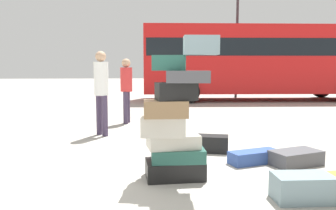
% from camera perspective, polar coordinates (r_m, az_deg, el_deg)
% --- Properties ---
extents(ground_plane, '(80.00, 80.00, 0.00)m').
position_cam_1_polar(ground_plane, '(4.60, -5.03, -11.70)').
color(ground_plane, '#ADA89E').
extents(suitcase_tower, '(0.94, 0.61, 1.80)m').
position_cam_1_polar(suitcase_tower, '(4.25, 1.17, -3.40)').
color(suitcase_tower, black).
rests_on(suitcase_tower, ground).
extents(suitcase_black_white_trunk, '(0.72, 0.48, 0.28)m').
position_cam_1_polar(suitcase_black_white_trunk, '(5.81, 6.83, -6.47)').
color(suitcase_black_white_trunk, black).
rests_on(suitcase_black_white_trunk, ground).
extents(suitcase_slate_foreground_far, '(0.63, 0.37, 0.29)m').
position_cam_1_polar(suitcase_slate_foreground_far, '(3.99, 21.73, -12.80)').
color(suitcase_slate_foreground_far, gray).
rests_on(suitcase_slate_foreground_far, ground).
extents(suitcase_charcoal_left_side, '(0.82, 0.62, 0.21)m').
position_cam_1_polar(suitcase_charcoal_left_side, '(5.35, 20.71, -8.32)').
color(suitcase_charcoal_left_side, '#4C4C51').
rests_on(suitcase_charcoal_left_side, ground).
extents(suitcase_navy_upright_blue, '(0.82, 0.51, 0.19)m').
position_cam_1_polar(suitcase_navy_upright_blue, '(5.27, 14.32, -8.48)').
color(suitcase_navy_upright_blue, '#334F99').
rests_on(suitcase_navy_upright_blue, ground).
extents(person_bearded_onlooker, '(0.30, 0.30, 1.76)m').
position_cam_1_polar(person_bearded_onlooker, '(7.16, -11.17, 3.23)').
color(person_bearded_onlooker, '#3F334C').
rests_on(person_bearded_onlooker, ground).
extents(person_tourist_with_camera, '(0.30, 0.33, 1.60)m').
position_cam_1_polar(person_tourist_with_camera, '(9.96, 0.57, 3.64)').
color(person_tourist_with_camera, '#3F334C').
rests_on(person_tourist_with_camera, ground).
extents(person_passerby_in_red, '(0.30, 0.34, 1.64)m').
position_cam_1_polar(person_passerby_in_red, '(8.66, -7.02, 3.37)').
color(person_passerby_in_red, '#3F334C').
rests_on(person_passerby_in_red, ground).
extents(parked_bus, '(10.28, 3.07, 3.15)m').
position_cam_1_polar(parked_bus, '(15.39, 15.51, 7.64)').
color(parked_bus, red).
rests_on(parked_bus, ground).
extents(lamp_post, '(0.36, 0.36, 5.87)m').
position_cam_1_polar(lamp_post, '(16.60, 11.62, 14.63)').
color(lamp_post, '#333338').
rests_on(lamp_post, ground).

